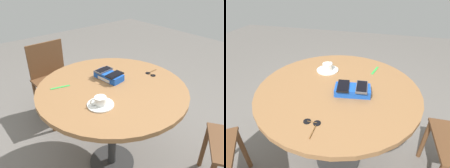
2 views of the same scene
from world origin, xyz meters
TOP-DOWN VIEW (x-y plane):
  - ground_plane at (0.00, 0.00)m, footprint 8.00×8.00m
  - round_table at (0.00, 0.00)m, footprint 1.06×1.06m
  - phone_box at (-0.11, 0.05)m, footprint 0.23×0.14m
  - phone_gray at (-0.16, 0.05)m, footprint 0.08×0.14m
  - phone_black at (-0.05, 0.06)m, footprint 0.09×0.14m
  - saucer at (0.13, -0.20)m, footprint 0.17×0.17m
  - coffee_cup at (0.13, -0.20)m, footprint 0.08×0.10m
  - lanyard_strap at (-0.22, -0.29)m, footprint 0.05×0.13m
  - sunglasses at (0.04, 0.36)m, footprint 0.09×0.12m
  - chair_far_side at (-0.95, -0.02)m, footprint 0.43×0.43m

SIDE VIEW (x-z plane):
  - ground_plane at x=0.00m, z-range 0.00..0.00m
  - chair_far_side at x=-0.95m, z-range 0.03..0.84m
  - round_table at x=0.00m, z-range 0.28..1.04m
  - lanyard_strap at x=-0.22m, z-range 0.76..0.76m
  - sunglasses at x=0.04m, z-range 0.76..0.77m
  - saucer at x=0.13m, z-range 0.76..0.77m
  - phone_box at x=-0.11m, z-range 0.76..0.81m
  - coffee_cup at x=0.13m, z-range 0.77..0.82m
  - phone_black at x=-0.05m, z-range 0.81..0.82m
  - phone_gray at x=-0.16m, z-range 0.81..0.82m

